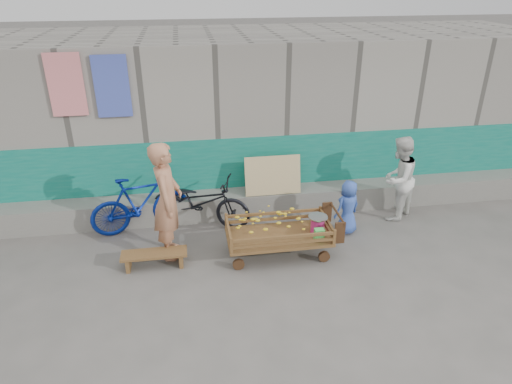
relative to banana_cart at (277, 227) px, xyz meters
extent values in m
plane|color=#57544F|center=(-0.11, -0.92, -0.51)|extent=(80.00, 80.00, 0.00)
cube|color=gray|center=(-0.11, 3.18, 0.99)|extent=(12.00, 3.00, 3.00)
cube|color=#09715F|center=(-0.11, 1.67, 0.19)|extent=(12.00, 0.03, 1.40)
cube|color=slate|center=(-0.11, 1.43, -0.28)|extent=(12.00, 0.50, 0.45)
cube|color=tan|center=(0.19, 1.30, 0.29)|extent=(1.00, 0.19, 0.68)
cube|color=#EB7E82|center=(-3.11, 1.64, 1.94)|extent=(0.55, 0.03, 1.00)
cube|color=#4657BF|center=(-2.41, 1.64, 1.89)|extent=(0.55, 0.03, 1.00)
cube|color=brown|center=(0.03, 0.00, -0.17)|extent=(1.61, 0.80, 0.04)
cylinder|color=#362613|center=(-0.64, -0.29, -0.42)|extent=(0.18, 0.05, 0.18)
cube|color=brown|center=(-0.75, -0.37, -0.03)|extent=(0.04, 0.04, 0.25)
cylinder|color=#362613|center=(-0.64, 0.30, -0.42)|extent=(0.18, 0.05, 0.18)
cube|color=brown|center=(-0.75, 0.38, -0.03)|extent=(0.04, 0.04, 0.25)
cylinder|color=#362613|center=(0.70, -0.29, -0.42)|extent=(0.18, 0.05, 0.18)
cube|color=brown|center=(0.81, -0.37, -0.03)|extent=(0.04, 0.04, 0.25)
cylinder|color=#362613|center=(0.70, 0.30, -0.42)|extent=(0.18, 0.05, 0.18)
cube|color=brown|center=(0.81, 0.38, -0.03)|extent=(0.04, 0.04, 0.25)
cube|color=brown|center=(0.03, -0.37, -0.06)|extent=(1.55, 0.04, 0.04)
cube|color=brown|center=(0.03, -0.37, 0.05)|extent=(1.55, 0.04, 0.04)
cube|color=brown|center=(0.03, 0.38, -0.06)|extent=(1.55, 0.04, 0.04)
cube|color=brown|center=(0.03, 0.38, 0.05)|extent=(1.55, 0.04, 0.04)
cube|color=brown|center=(-0.75, 0.00, -0.06)|extent=(0.04, 0.75, 0.04)
cube|color=brown|center=(-0.75, 0.00, 0.05)|extent=(0.04, 0.75, 0.04)
cube|color=brown|center=(0.81, 0.00, -0.06)|extent=(0.04, 0.75, 0.04)
cube|color=brown|center=(0.81, 0.00, 0.05)|extent=(0.04, 0.75, 0.04)
cylinder|color=#362613|center=(0.97, 0.00, 0.16)|extent=(0.04, 0.71, 0.04)
cube|color=#362613|center=(0.90, 0.33, 0.01)|extent=(0.16, 0.04, 0.36)
cube|color=#362613|center=(0.90, -0.33, 0.01)|extent=(0.16, 0.04, 0.36)
ellipsoid|color=yellow|center=(-0.06, 0.00, 0.05)|extent=(1.16, 0.62, 0.39)
cylinder|color=#D1277C|center=(0.65, 0.00, -0.03)|extent=(0.21, 0.21, 0.23)
cylinder|color=silver|center=(0.65, 0.00, 0.09)|extent=(0.03, 0.03, 0.05)
cylinder|color=silver|center=(0.65, 0.00, 0.13)|extent=(0.30, 0.30, 0.02)
cube|color=#4BD456|center=(0.61, -0.25, -0.04)|extent=(0.14, 0.11, 0.20)
cube|color=brown|center=(-1.89, -0.01, -0.28)|extent=(0.99, 0.30, 0.04)
cube|color=brown|center=(-2.28, -0.01, -0.41)|extent=(0.06, 0.28, 0.20)
cube|color=brown|center=(-1.49, -0.01, -0.41)|extent=(0.06, 0.28, 0.20)
imported|color=#BA7A57|center=(-1.64, 0.31, 0.43)|extent=(0.51, 0.72, 1.88)
imported|color=white|center=(2.36, 0.88, 0.26)|extent=(0.95, 0.92, 1.54)
imported|color=#3759B9|center=(1.33, 0.50, -0.03)|extent=(0.55, 0.46, 0.96)
imported|color=black|center=(-1.12, 1.13, -0.04)|extent=(1.87, 1.20, 0.93)
imported|color=navy|center=(-2.13, 1.13, 0.00)|extent=(1.76, 0.86, 1.02)
camera|label=1|loc=(-1.28, -5.96, 3.59)|focal=32.00mm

